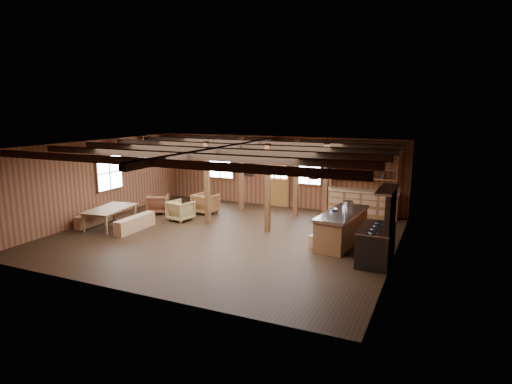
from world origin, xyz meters
TOP-DOWN VIEW (x-y plane):
  - room at (0.00, 0.00)m, footprint 10.04×9.04m
  - ceiling_joists at (0.00, 0.18)m, footprint 9.80×8.82m
  - timber_posts at (0.52, 2.08)m, footprint 3.95×2.35m
  - back_door at (0.00, 4.45)m, footprint 1.02×0.08m
  - window_back_left at (-2.60, 4.46)m, footprint 1.32×0.06m
  - window_back_right at (1.30, 4.46)m, footprint 1.02×0.06m
  - window_left at (-4.96, 0.50)m, footprint 0.14×1.24m
  - notice_boards at (-1.50, 4.46)m, footprint 1.08×0.03m
  - back_counter at (3.40, 4.20)m, footprint 2.55×0.60m
  - pendant_lamps at (-2.25, 1.00)m, footprint 1.86×2.36m
  - pot_rack at (3.17, 0.31)m, footprint 0.41×3.00m
  - kitchen_island at (3.45, 0.70)m, footprint 1.14×2.58m
  - step_stool at (2.89, 0.01)m, footprint 0.44×0.35m
  - commercial_range at (4.65, -0.49)m, footprint 0.81×1.57m
  - dining_table at (-3.90, -0.67)m, footprint 1.26×1.95m
  - bench_wall at (-4.65, -0.67)m, footprint 0.29×1.53m
  - bench_aisle at (-2.92, -0.67)m, footprint 0.31×1.66m
  - armchair_a at (-3.67, 1.52)m, footprint 1.02×1.03m
  - armchair_b at (-2.03, 2.24)m, footprint 0.92×0.93m
  - armchair_c at (-2.30, 1.00)m, footprint 0.88×0.90m
  - counter_pot at (3.47, 1.37)m, footprint 0.32×0.32m
  - bowl at (3.17, 0.77)m, footprint 0.32×0.32m

SIDE VIEW (x-z plane):
  - step_stool at x=2.89m, z-range 0.00..0.35m
  - bench_wall at x=-4.65m, z-range 0.00..0.42m
  - bench_aisle at x=-2.92m, z-range 0.00..0.46m
  - dining_table at x=-3.90m, z-range 0.00..0.64m
  - armchair_c at x=-2.30m, z-range 0.00..0.70m
  - armchair_a at x=-3.67m, z-range 0.00..0.70m
  - armchair_b at x=-2.03m, z-range 0.00..0.74m
  - kitchen_island at x=3.45m, z-range -0.12..1.08m
  - back_counter at x=3.40m, z-range -0.62..1.83m
  - commercial_range at x=4.65m, z-range -0.34..1.60m
  - back_door at x=0.00m, z-range -0.19..1.96m
  - bowl at x=3.17m, z-range 0.94..1.00m
  - counter_pot at x=3.47m, z-range 0.94..1.13m
  - room at x=0.00m, z-range -0.02..2.82m
  - timber_posts at x=0.52m, z-range 0.00..2.80m
  - window_back_left at x=-2.60m, z-range 0.94..2.26m
  - window_back_right at x=1.30m, z-range 0.94..2.26m
  - window_left at x=-4.96m, z-range 0.94..2.26m
  - notice_boards at x=-1.50m, z-range 1.19..2.09m
  - pendant_lamps at x=-2.25m, z-range 1.92..2.58m
  - pot_rack at x=3.17m, z-range 2.05..2.49m
  - ceiling_joists at x=0.00m, z-range 2.59..2.77m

